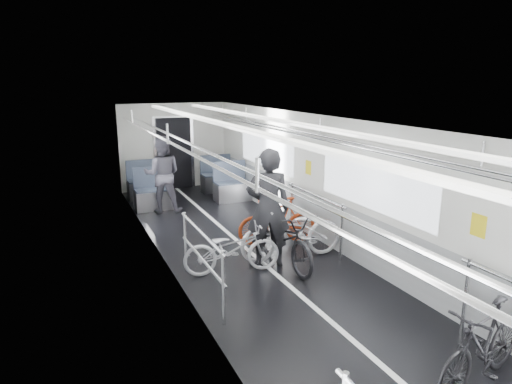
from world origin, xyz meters
TOP-DOWN VIEW (x-y plane):
  - car_shell at (0.00, 1.78)m, footprint 3.02×14.01m
  - bike_left_far at (-0.62, 0.77)m, footprint 1.63×0.77m
  - bike_right_near at (0.68, -2.85)m, footprint 1.56×0.74m
  - bike_right_mid at (0.55, 0.91)m, footprint 1.90×0.78m
  - bike_right_far at (0.64, 1.67)m, footprint 1.56×0.69m
  - bike_aisle at (0.29, 0.72)m, footprint 0.69×1.86m
  - person_standing at (0.04, 0.82)m, footprint 0.84×0.68m
  - person_seated at (-0.84, 4.71)m, footprint 1.04×0.91m

SIDE VIEW (x-z plane):
  - bike_left_far at x=-0.62m, z-range 0.00..0.82m
  - bike_right_near at x=0.68m, z-range 0.00..0.90m
  - bike_right_far at x=0.64m, z-range 0.00..0.90m
  - bike_aisle at x=0.29m, z-range 0.00..0.97m
  - bike_right_mid at x=0.55m, z-range 0.00..0.98m
  - person_seated at x=-0.84m, z-range 0.00..1.79m
  - person_standing at x=0.04m, z-range 0.00..1.98m
  - car_shell at x=0.00m, z-range -0.08..2.33m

